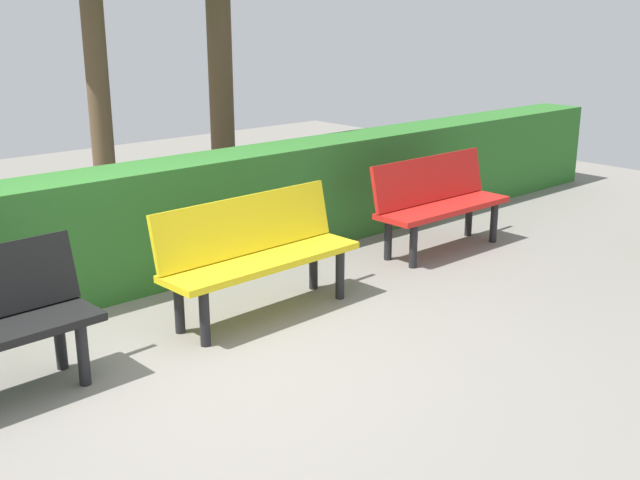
% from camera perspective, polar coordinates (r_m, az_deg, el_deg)
% --- Properties ---
extents(ground_plane, '(16.00, 16.00, 0.00)m').
position_cam_1_polar(ground_plane, '(4.92, -8.07, -9.44)').
color(ground_plane, gray).
extents(bench_red, '(1.46, 0.48, 0.86)m').
position_cam_1_polar(bench_red, '(7.18, 8.78, 3.03)').
color(bench_red, red).
rests_on(bench_red, ground_plane).
extents(bench_yellow, '(1.59, 0.51, 0.86)m').
position_cam_1_polar(bench_yellow, '(5.59, -4.73, -0.74)').
color(bench_yellow, yellow).
rests_on(bench_yellow, ground_plane).
extents(hedge_row, '(11.47, 0.54, 0.97)m').
position_cam_1_polar(hedge_row, '(6.54, -9.58, 1.71)').
color(hedge_row, '#2D6B28').
rests_on(hedge_row, ground_plane).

